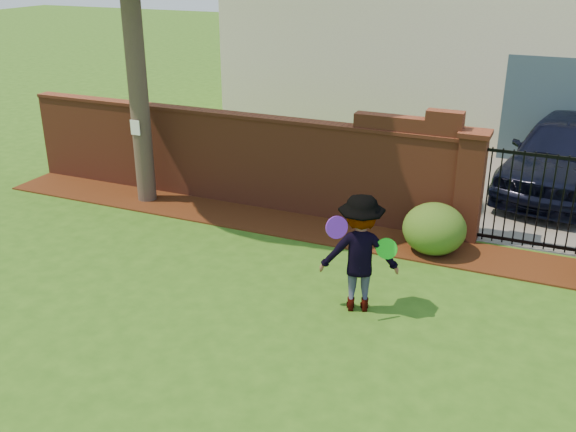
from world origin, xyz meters
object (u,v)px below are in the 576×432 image
at_px(car, 562,158).
at_px(frisbee_purple, 337,227).
at_px(frisbee_green, 387,249).
at_px(man, 359,254).

distance_m(car, frisbee_purple, 6.69).
relative_size(car, frisbee_purple, 15.77).
bearing_deg(frisbee_green, car, 71.88).
height_order(car, frisbee_green, car).
bearing_deg(man, car, -130.63).
bearing_deg(car, frisbee_green, -97.04).
relative_size(frisbee_purple, frisbee_green, 1.03).
bearing_deg(frisbee_green, man, 177.48).
height_order(man, frisbee_purple, man).
bearing_deg(man, frisbee_green, 158.19).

